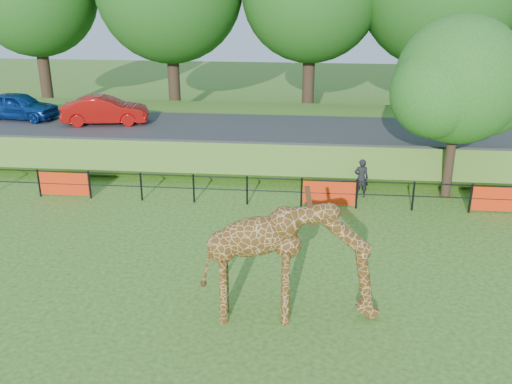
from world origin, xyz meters
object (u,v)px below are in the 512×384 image
at_px(giraffe, 291,262).
at_px(tree_east, 462,85).
at_px(car_red, 105,110).
at_px(visitor, 361,178).
at_px(car_blue, 19,106).

height_order(giraffe, tree_east, tree_east).
xyz_separation_m(giraffe, car_red, (-9.26, 13.21, 0.52)).
relative_size(giraffe, car_red, 1.10).
xyz_separation_m(giraffe, tree_east, (5.68, 8.96, 2.74)).
distance_m(giraffe, car_red, 16.15).
bearing_deg(visitor, car_blue, -18.15).
distance_m(giraffe, tree_east, 10.96).
bearing_deg(car_red, car_blue, 73.58).
distance_m(car_red, tree_east, 15.69).
xyz_separation_m(giraffe, visitor, (2.31, 8.56, -0.79)).
bearing_deg(tree_east, giraffe, -122.36).
relative_size(car_red, tree_east, 0.58).
distance_m(car_red, visitor, 12.55).
height_order(car_blue, car_red, car_blue).
distance_m(giraffe, visitor, 8.90).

